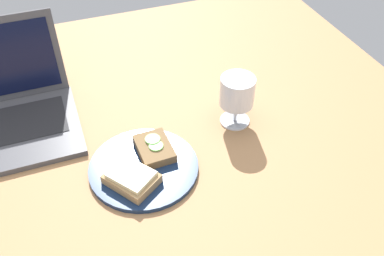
{
  "coord_description": "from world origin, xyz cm",
  "views": [
    {
      "loc": [
        -18.26,
        -66.7,
        73.39
      ],
      "look_at": [
        6.65,
        0.6,
        8.0
      ],
      "focal_mm": 40.0,
      "sensor_mm": 36.0,
      "label": 1
    }
  ],
  "objects_px": {
    "plate": "(144,168)",
    "laptop": "(7,109)",
    "sandwich_with_cheese": "(132,178)",
    "wine_glass": "(237,94)",
    "sandwich_with_cucumber": "(154,147)"
  },
  "relations": [
    {
      "from": "plate",
      "to": "laptop",
      "type": "bearing_deg",
      "value": 135.14
    },
    {
      "from": "sandwich_with_cheese",
      "to": "laptop",
      "type": "relative_size",
      "value": 0.41
    },
    {
      "from": "sandwich_with_cheese",
      "to": "laptop",
      "type": "bearing_deg",
      "value": 127.44
    },
    {
      "from": "plate",
      "to": "sandwich_with_cucumber",
      "type": "bearing_deg",
      "value": 46.42
    },
    {
      "from": "sandwich_with_cucumber",
      "to": "laptop",
      "type": "xyz_separation_m",
      "value": [
        -0.3,
        0.23,
        0.02
      ]
    },
    {
      "from": "sandwich_with_cucumber",
      "to": "wine_glass",
      "type": "bearing_deg",
      "value": 10.57
    },
    {
      "from": "sandwich_with_cucumber",
      "to": "wine_glass",
      "type": "height_order",
      "value": "wine_glass"
    },
    {
      "from": "sandwich_with_cucumber",
      "to": "laptop",
      "type": "height_order",
      "value": "laptop"
    },
    {
      "from": "plate",
      "to": "laptop",
      "type": "xyz_separation_m",
      "value": [
        -0.26,
        0.26,
        0.04
      ]
    },
    {
      "from": "sandwich_with_cheese",
      "to": "wine_glass",
      "type": "xyz_separation_m",
      "value": [
        0.29,
        0.11,
        0.06
      ]
    },
    {
      "from": "sandwich_with_cheese",
      "to": "wine_glass",
      "type": "relative_size",
      "value": 1.01
    },
    {
      "from": "wine_glass",
      "to": "laptop",
      "type": "bearing_deg",
      "value": 160.38
    },
    {
      "from": "wine_glass",
      "to": "laptop",
      "type": "relative_size",
      "value": 0.41
    },
    {
      "from": "laptop",
      "to": "wine_glass",
      "type": "bearing_deg",
      "value": -19.62
    },
    {
      "from": "wine_glass",
      "to": "laptop",
      "type": "height_order",
      "value": "laptop"
    }
  ]
}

